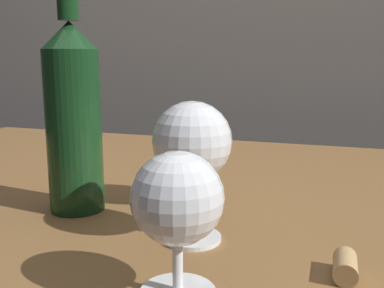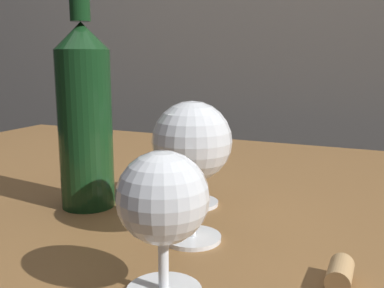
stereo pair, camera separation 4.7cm
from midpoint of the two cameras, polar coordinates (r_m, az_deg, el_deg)
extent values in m
cube|color=brown|center=(0.68, 0.27, -7.33)|extent=(1.49, 0.85, 0.03)
cylinder|color=brown|center=(1.45, -22.34, -14.35)|extent=(0.06, 0.06, 0.74)
cylinder|color=white|center=(0.38, -5.52, -14.71)|extent=(0.01, 0.01, 0.06)
sphere|color=white|center=(0.36, -5.67, -7.02)|extent=(0.08, 0.08, 0.08)
ellipsoid|color=#EACC66|center=(0.36, -5.67, -7.11)|extent=(0.07, 0.07, 0.03)
cylinder|color=white|center=(0.50, -2.74, -12.04)|extent=(0.07, 0.07, 0.00)
cylinder|color=white|center=(0.49, -2.79, -7.48)|extent=(0.01, 0.01, 0.08)
sphere|color=white|center=(0.47, -2.87, 0.36)|extent=(0.09, 0.09, 0.09)
ellipsoid|color=maroon|center=(0.47, -2.86, 0.09)|extent=(0.08, 0.08, 0.03)
cylinder|color=white|center=(0.61, -3.11, -7.64)|extent=(0.07, 0.07, 0.00)
cylinder|color=white|center=(0.60, -3.14, -4.73)|extent=(0.01, 0.01, 0.06)
sphere|color=white|center=(0.59, -3.20, 0.73)|extent=(0.09, 0.09, 0.09)
ellipsoid|color=#470A16|center=(0.59, -3.19, 0.23)|extent=(0.08, 0.08, 0.03)
cylinder|color=#143819|center=(0.60, -17.19, 1.48)|extent=(0.07, 0.07, 0.21)
cone|color=#143819|center=(0.59, -17.88, 13.26)|extent=(0.07, 0.07, 0.04)
cylinder|color=tan|center=(0.44, 16.21, -15.02)|extent=(0.02, 0.04, 0.02)
camera|label=1|loc=(0.02, -92.86, -0.56)|focal=41.27mm
camera|label=2|loc=(0.02, 87.14, 0.56)|focal=41.27mm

